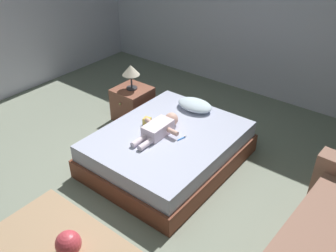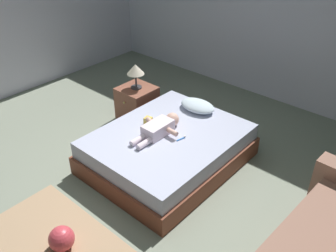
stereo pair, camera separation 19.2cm
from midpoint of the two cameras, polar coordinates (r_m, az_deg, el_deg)
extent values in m
plane|color=gray|center=(4.02, -7.96, -9.91)|extent=(8.00, 8.00, 0.00)
cube|color=silver|center=(5.62, 14.07, 17.51)|extent=(8.00, 0.12, 2.65)
cube|color=brown|center=(4.27, -1.30, -4.64)|extent=(1.40, 1.75, 0.23)
cube|color=#B4B8D3|center=(4.14, -1.33, -2.31)|extent=(1.35, 1.68, 0.19)
ellipsoid|color=silver|center=(4.54, 3.03, 3.30)|extent=(0.46, 0.30, 0.12)
cube|color=white|center=(4.04, -2.95, -0.47)|extent=(0.20, 0.36, 0.14)
sphere|color=beige|center=(4.20, -0.77, 1.04)|extent=(0.16, 0.16, 0.16)
cylinder|color=beige|center=(4.17, -4.17, 0.59)|extent=(0.15, 0.09, 0.06)
cylinder|color=beige|center=(3.99, -0.67, -0.93)|extent=(0.15, 0.07, 0.06)
cylinder|color=white|center=(3.93, -6.03, -2.38)|extent=(0.06, 0.20, 0.06)
cylinder|color=white|center=(3.87, -4.96, -2.90)|extent=(0.06, 0.20, 0.06)
cube|color=#3C84E5|center=(3.99, 0.74, -2.01)|extent=(0.04, 0.11, 0.01)
cube|color=white|center=(4.02, 1.35, -1.58)|extent=(0.02, 0.03, 0.01)
cube|color=brown|center=(5.10, -6.62, 3.47)|extent=(0.45, 0.45, 0.47)
sphere|color=tan|center=(4.91, -8.65, 3.43)|extent=(0.03, 0.03, 0.03)
cylinder|color=#333338|center=(4.99, -6.80, 5.92)|extent=(0.15, 0.15, 0.02)
cylinder|color=#333338|center=(4.95, -6.87, 6.99)|extent=(0.02, 0.02, 0.19)
cone|color=beige|center=(4.88, -7.00, 8.71)|extent=(0.23, 0.23, 0.14)
cube|color=tan|center=(3.61, -19.00, -17.92)|extent=(1.37, 0.96, 0.01)
sphere|color=#D33F4B|center=(3.46, -16.99, -17.24)|extent=(0.23, 0.23, 0.23)
cube|color=#E8C149|center=(4.25, -4.60, 0.74)|extent=(0.10, 0.10, 0.08)
camera|label=1|loc=(0.10, -91.37, -0.87)|focal=38.86mm
camera|label=2|loc=(0.10, 88.63, 0.87)|focal=38.86mm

